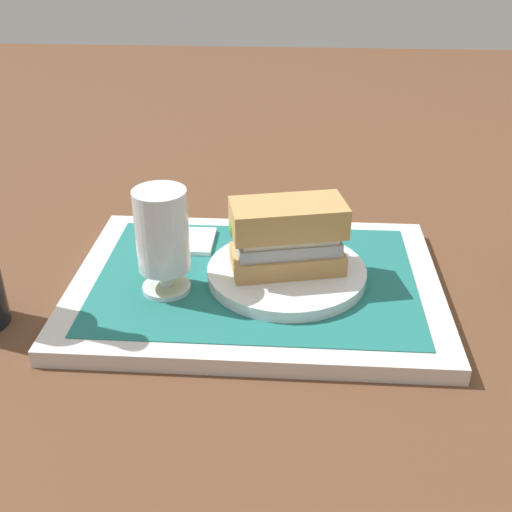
% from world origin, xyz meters
% --- Properties ---
extents(ground_plane, '(3.00, 3.00, 0.00)m').
position_xyz_m(ground_plane, '(0.00, 0.00, 0.00)').
color(ground_plane, brown).
extents(tray, '(0.44, 0.32, 0.02)m').
position_xyz_m(tray, '(0.00, 0.00, 0.01)').
color(tray, silver).
rests_on(tray, ground_plane).
extents(placemat, '(0.38, 0.27, 0.00)m').
position_xyz_m(placemat, '(0.00, 0.00, 0.02)').
color(placemat, '#1E6B66').
rests_on(placemat, tray).
extents(plate, '(0.19, 0.19, 0.01)m').
position_xyz_m(plate, '(-0.04, -0.00, 0.03)').
color(plate, white).
rests_on(plate, placemat).
extents(sandwich, '(0.14, 0.09, 0.08)m').
position_xyz_m(sandwich, '(-0.03, -0.00, 0.08)').
color(sandwich, tan).
rests_on(sandwich, plate).
extents(beer_glass, '(0.06, 0.06, 0.12)m').
position_xyz_m(beer_glass, '(0.10, 0.04, 0.09)').
color(beer_glass, silver).
rests_on(beer_glass, placemat).
extents(napkin_folded, '(0.09, 0.07, 0.01)m').
position_xyz_m(napkin_folded, '(0.11, -0.08, 0.02)').
color(napkin_folded, white).
rests_on(napkin_folded, placemat).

